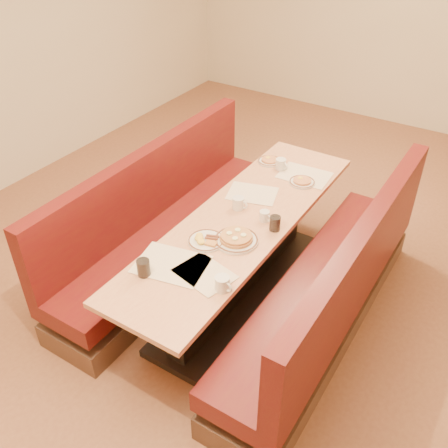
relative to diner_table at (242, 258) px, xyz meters
The scene contains 19 objects.
ground 0.37m from the diner_table, ahead, with size 8.00×8.00×0.00m, color #9E6647.
room_envelope 1.56m from the diner_table, ahead, with size 6.04×8.04×2.82m.
diner_table is the anchor object (origin of this frame).
booth_left 0.73m from the diner_table, behind, with size 0.55×2.50×1.05m.
booth_right 0.73m from the diner_table, ahead, with size 0.55×2.50×1.05m.
placemat_near_left 0.80m from the diner_table, 99.79° to the right, with size 0.45×0.34×0.00m, color #F6DFC1.
placemat_near_right 0.77m from the diner_table, 80.37° to the right, with size 0.36×0.27×0.00m, color #F6DFC1.
placemat_far_left 0.51m from the diner_table, 107.80° to the left, with size 0.37×0.28×0.00m, color #F6DFC1.
placemat_far_right 0.90m from the diner_table, 81.49° to the left, with size 0.41×0.31×0.00m, color #F6DFC1.
pancake_plate 0.49m from the diner_table, 68.17° to the right, with size 0.30×0.30×0.07m.
eggs_plate 0.55m from the diner_table, 100.05° to the right, with size 0.25×0.25×0.05m.
extra_plate_mid 0.80m from the diner_table, 77.26° to the left, with size 0.21×0.21×0.04m.
extra_plate_far 0.96m from the diner_table, 105.45° to the left, with size 0.20×0.20×0.04m.
coffee_mug_a 0.88m from the diner_table, 68.40° to the right, with size 0.13×0.09×0.10m.
coffee_mug_b 0.44m from the diner_table, 134.54° to the left, with size 0.12×0.09×0.09m.
coffee_mug_c 0.45m from the diner_table, 20.92° to the left, with size 0.10×0.07×0.08m.
coffee_mug_d 0.90m from the diner_table, 96.94° to the left, with size 0.12×0.09×0.09m.
soda_tumbler_near 0.99m from the diner_table, 103.34° to the right, with size 0.08×0.08×0.11m.
soda_tumbler_mid 0.50m from the diner_table, ahead, with size 0.08×0.08×0.11m.
Camera 1 is at (1.48, -2.58, 2.83)m, focal length 40.00 mm.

